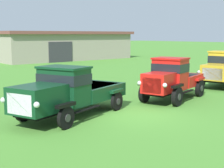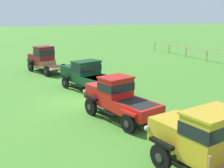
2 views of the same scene
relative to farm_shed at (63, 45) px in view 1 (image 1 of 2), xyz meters
name	(u,v)px [view 1 (image 1 of 2)]	position (x,y,z in m)	size (l,w,h in m)	color
ground_plane	(133,114)	(-14.52, -28.61, -1.84)	(240.00, 240.00, 0.00)	#47842D
farm_shed	(63,45)	(0.00, 0.00, 0.00)	(17.98, 8.07, 3.64)	gray
vintage_truck_second_in_line	(68,92)	(-16.83, -27.29, -0.81)	(5.91, 3.53, 2.05)	black
vintage_truck_midrow_center	(172,79)	(-10.92, -27.58, -0.76)	(4.91, 2.92, 2.14)	black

